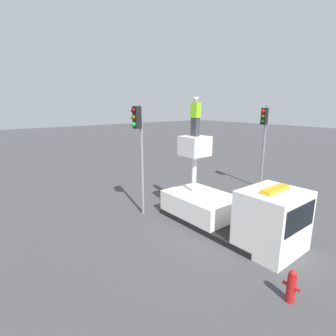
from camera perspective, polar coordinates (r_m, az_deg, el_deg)
ground_plane at (r=12.30m, az=10.37°, el=-12.07°), size 120.00×120.00×0.00m
bucket_truck at (r=11.53m, az=13.21°, el=-8.97°), size 6.25×2.35×3.87m
worker at (r=12.13m, az=5.99°, el=11.02°), size 0.40×0.26×1.75m
traffic_light_pole at (r=12.26m, az=-6.37°, el=6.58°), size 0.34×0.57×5.37m
traffic_light_across at (r=17.42m, az=20.14°, el=7.62°), size 0.34×0.57×5.25m
fire_hydrant at (r=8.51m, az=25.25°, el=-22.27°), size 0.48×0.24×0.96m
traffic_cone_rear at (r=14.93m, az=-0.68°, el=-5.66°), size 0.47×0.47×0.75m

